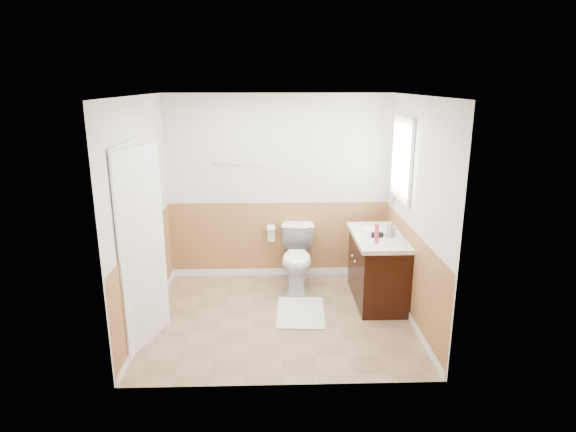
{
  "coord_description": "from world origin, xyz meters",
  "views": [
    {
      "loc": [
        -0.07,
        -5.09,
        2.64
      ],
      "look_at": [
        0.1,
        0.25,
        1.15
      ],
      "focal_mm": 30.15,
      "sensor_mm": 36.0,
      "label": 1
    }
  ],
  "objects_px": {
    "vanity_cabinet": "(378,270)",
    "soap_dispenser": "(391,230)",
    "bath_mat": "(301,313)",
    "lotion_bottle": "(377,233)",
    "toilet": "(297,258)"
  },
  "relations": [
    {
      "from": "bath_mat",
      "to": "soap_dispenser",
      "type": "distance_m",
      "value": 1.46
    },
    {
      "from": "toilet",
      "to": "bath_mat",
      "type": "height_order",
      "value": "toilet"
    },
    {
      "from": "bath_mat",
      "to": "lotion_bottle",
      "type": "height_order",
      "value": "lotion_bottle"
    },
    {
      "from": "bath_mat",
      "to": "toilet",
      "type": "bearing_deg",
      "value": 90.0
    },
    {
      "from": "bath_mat",
      "to": "lotion_bottle",
      "type": "xyz_separation_m",
      "value": [
        0.87,
        0.07,
        0.95
      ]
    },
    {
      "from": "bath_mat",
      "to": "lotion_bottle",
      "type": "distance_m",
      "value": 1.29
    },
    {
      "from": "vanity_cabinet",
      "to": "lotion_bottle",
      "type": "relative_size",
      "value": 5.0
    },
    {
      "from": "toilet",
      "to": "lotion_bottle",
      "type": "height_order",
      "value": "lotion_bottle"
    },
    {
      "from": "bath_mat",
      "to": "vanity_cabinet",
      "type": "bearing_deg",
      "value": 19.97
    },
    {
      "from": "toilet",
      "to": "vanity_cabinet",
      "type": "bearing_deg",
      "value": -21.25
    },
    {
      "from": "toilet",
      "to": "bath_mat",
      "type": "distance_m",
      "value": 0.89
    },
    {
      "from": "toilet",
      "to": "lotion_bottle",
      "type": "relative_size",
      "value": 3.62
    },
    {
      "from": "vanity_cabinet",
      "to": "soap_dispenser",
      "type": "height_order",
      "value": "soap_dispenser"
    },
    {
      "from": "soap_dispenser",
      "to": "toilet",
      "type": "bearing_deg",
      "value": 155.03
    },
    {
      "from": "lotion_bottle",
      "to": "soap_dispenser",
      "type": "bearing_deg",
      "value": 45.17
    }
  ]
}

